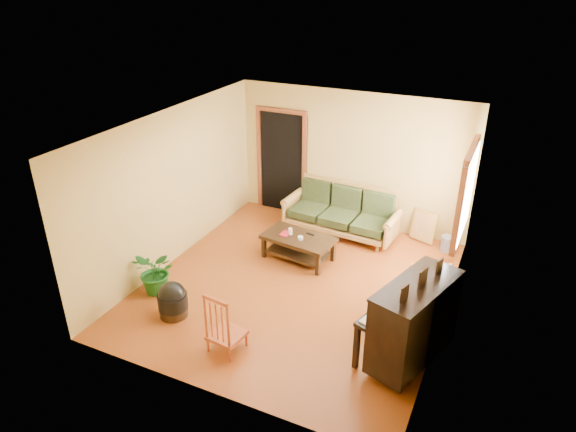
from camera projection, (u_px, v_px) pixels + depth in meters
The scene contains 16 objects.
floor at pixel (296, 286), 8.17m from camera, with size 5.00×5.00×0.00m, color #65290D.
doorway at pixel (282, 163), 10.29m from camera, with size 1.08×0.16×2.05m, color black.
window at pixel (466, 193), 7.73m from camera, with size 0.12×1.36×1.46m, color white.
sofa at pixel (340, 211), 9.58m from camera, with size 2.12×0.89×0.91m, color #A4783C.
coffee_table at pixel (298, 248), 8.83m from camera, with size 1.21×0.66×0.44m, color black.
armchair at pixel (417, 288), 7.40m from camera, with size 0.76×0.80×0.80m, color #A4783C.
piano at pixel (413, 324), 6.37m from camera, with size 0.78×1.33×1.17m, color black.
footstool at pixel (173, 303), 7.40m from camera, with size 0.43×0.43×0.41m, color black.
red_chair at pixel (226, 321), 6.64m from camera, with size 0.42×0.46×0.90m, color #953A1B.
leaning_frame at pixel (424, 226), 9.37m from camera, with size 0.47×0.10×0.62m, color #AC8539.
ceramic_crock at pixel (447, 244), 9.12m from camera, with size 0.22×0.22×0.28m, color #303E92.
potted_plant at pixel (156, 272), 7.85m from camera, with size 0.66×0.57×0.74m, color #175219.
book at pixel (281, 233), 8.83m from camera, with size 0.16×0.21×0.02m, color maroon.
candle at pixel (290, 231), 8.78m from camera, with size 0.07×0.07×0.12m, color white.
glass_jar at pixel (300, 238), 8.62m from camera, with size 0.09×0.09×0.06m, color white.
remote at pixel (310, 234), 8.80m from camera, with size 0.15×0.04×0.01m, color black.
Camera 1 is at (2.78, -6.26, 4.60)m, focal length 32.00 mm.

